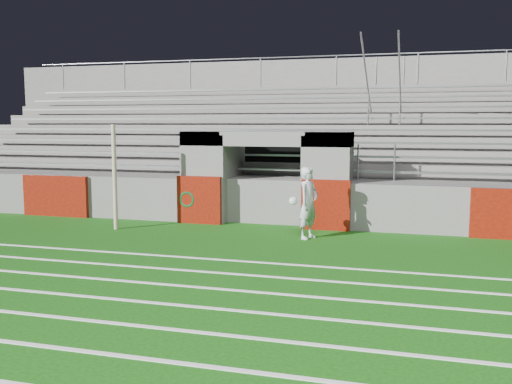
% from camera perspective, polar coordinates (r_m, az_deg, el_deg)
% --- Properties ---
extents(ground, '(90.00, 90.00, 0.00)m').
position_cam_1_polar(ground, '(12.97, -3.05, -5.72)').
color(ground, '#114A0C').
rests_on(ground, ground).
extents(field_post, '(0.11, 0.11, 2.80)m').
position_cam_1_polar(field_post, '(15.62, -13.95, 1.44)').
color(field_post, tan).
rests_on(field_post, ground).
extents(field_markings, '(28.00, 8.09, 0.01)m').
position_cam_1_polar(field_markings, '(8.57, -14.26, -12.56)').
color(field_markings, white).
rests_on(field_markings, ground).
extents(stadium_structure, '(26.00, 8.48, 5.42)m').
position_cam_1_polar(stadium_structure, '(20.40, 4.23, 3.11)').
color(stadium_structure, '#5D5A58').
rests_on(stadium_structure, ground).
extents(goalkeeper_with_ball, '(0.76, 0.76, 1.78)m').
position_cam_1_polar(goalkeeper_with_ball, '(14.05, 5.24, -1.08)').
color(goalkeeper_with_ball, silver).
rests_on(goalkeeper_with_ball, ground).
extents(hose_coil, '(0.49, 0.14, 0.60)m').
position_cam_1_polar(hose_coil, '(16.29, -6.87, -0.53)').
color(hose_coil, '#0F450D').
rests_on(hose_coil, ground).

